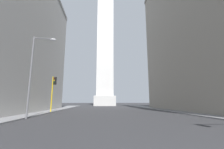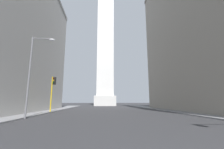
{
  "view_description": "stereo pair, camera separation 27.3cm",
  "coord_description": "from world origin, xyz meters",
  "views": [
    {
      "loc": [
        -2.21,
        -1.08,
        1.84
      ],
      "look_at": [
        1.54,
        44.26,
        10.05
      ],
      "focal_mm": 24.0,
      "sensor_mm": 36.0,
      "label": 1
    },
    {
      "loc": [
        -1.94,
        -1.1,
        1.84
      ],
      "look_at": [
        1.54,
        44.26,
        10.05
      ],
      "focal_mm": 24.0,
      "sensor_mm": 36.0,
      "label": 2
    }
  ],
  "objects": [
    {
      "name": "obelisk",
      "position": [
        0.0,
        65.76,
        32.13
      ],
      "size": [
        9.21,
        9.21,
        66.39
      ],
      "color": "silver",
      "rests_on": "ground_plane"
    },
    {
      "name": "street_lamp",
      "position": [
        -9.62,
        16.12,
        5.59
      ],
      "size": [
        2.62,
        0.36,
        9.31
      ],
      "color": "slate",
      "rests_on": "ground_plane"
    },
    {
      "name": "traffic_light_mid_left",
      "position": [
        -10.13,
        25.18,
        4.0
      ],
      "size": [
        0.8,
        0.52,
        6.08
      ],
      "color": "yellow",
      "rests_on": "ground_plane"
    },
    {
      "name": "sidewalk_right",
      "position": [
        12.54,
        23.68,
        0.07
      ],
      "size": [
        5.0,
        78.92,
        0.15
      ],
      "primitive_type": "cube",
      "color": "slate",
      "rests_on": "ground_plane"
    },
    {
      "name": "sidewalk_left",
      "position": [
        -12.54,
        23.68,
        0.07
      ],
      "size": [
        5.0,
        78.92,
        0.15
      ],
      "primitive_type": "cube",
      "color": "slate",
      "rests_on": "ground_plane"
    }
  ]
}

